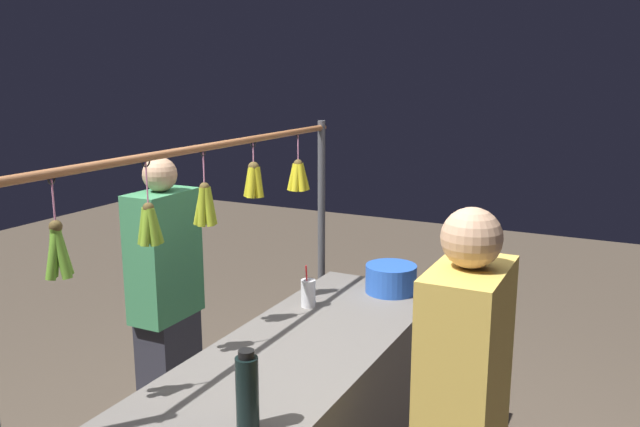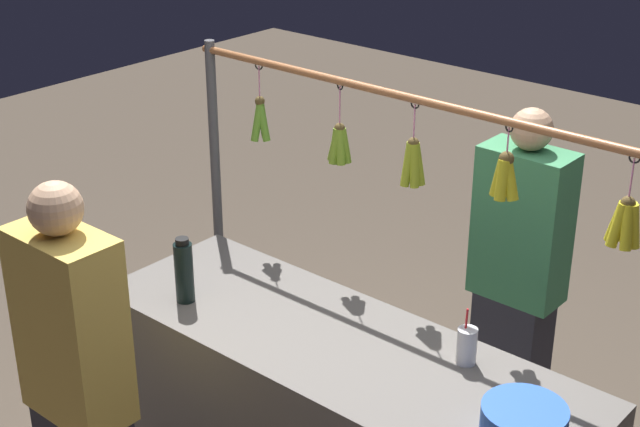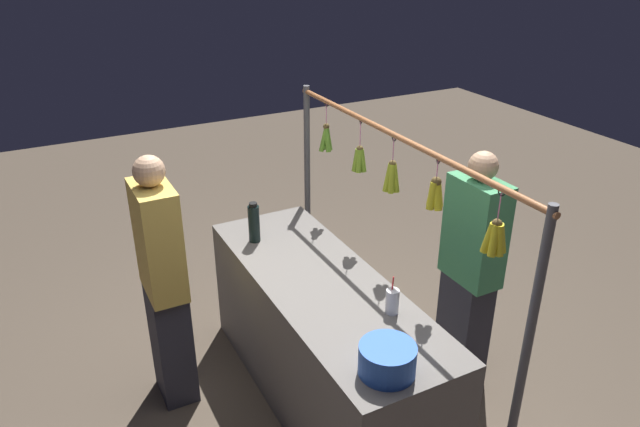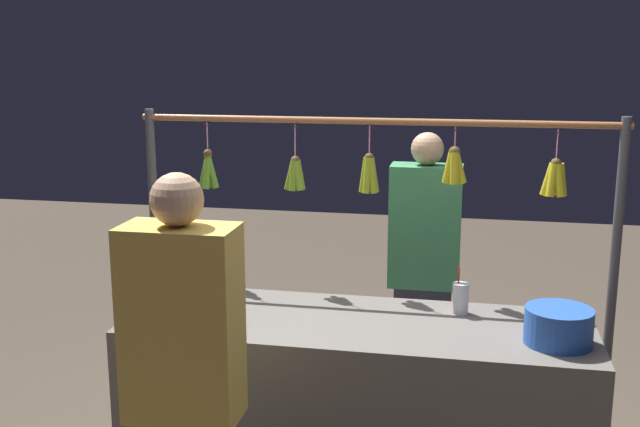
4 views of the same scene
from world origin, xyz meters
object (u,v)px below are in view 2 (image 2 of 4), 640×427
vendor_person (516,289)px  water_bottle (184,271)px  drink_cup (467,346)px  customer_person (80,403)px

vendor_person → water_bottle: bearing=50.3°
water_bottle → drink_cup: water_bottle is taller
customer_person → drink_cup: bearing=-132.2°
vendor_person → customer_person: (0.70, 1.70, 0.02)m
water_bottle → customer_person: customer_person is taller
drink_cup → customer_person: size_ratio=0.13×
water_bottle → vendor_person: bearing=-129.7°
water_bottle → drink_cup: 1.13m
drink_cup → customer_person: 1.34m
vendor_person → customer_person: size_ratio=0.98×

